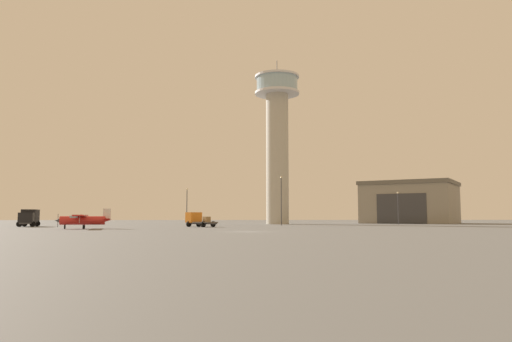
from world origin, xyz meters
TOP-DOWN VIEW (x-y plane):
  - ground_plane at (0.00, 0.00)m, footprint 400.00×400.00m
  - control_tower at (10.60, 57.79)m, footprint 10.99×10.99m
  - hangar at (48.30, 68.78)m, footprint 31.05×30.53m
  - airplane_red at (-23.58, 15.09)m, footprint 8.00×10.23m
  - truck_box_black at (-37.73, 31.77)m, footprint 3.70×5.81m
  - truck_flatbed_orange at (-7.27, 27.73)m, footprint 5.90×6.31m
  - light_post_west at (37.38, 49.19)m, footprint 0.44×0.44m
  - light_post_east at (9.24, 40.17)m, footprint 0.44×0.44m
  - light_post_north at (-10.86, 52.01)m, footprint 0.44×0.44m

SIDE VIEW (x-z plane):
  - ground_plane at x=0.00m, z-range 0.00..0.00m
  - truck_flatbed_orange at x=-7.27m, z-range -0.04..2.53m
  - airplane_red at x=-23.58m, z-range -0.10..2.91m
  - truck_box_black at x=-37.73m, z-range 0.15..3.25m
  - light_post_west at x=37.38m, z-range 0.80..8.28m
  - light_post_north at x=-10.86m, z-range 0.82..9.07m
  - hangar at x=48.30m, z-range 0.02..11.19m
  - light_post_east at x=9.24m, z-range 0.86..11.04m
  - control_tower at x=10.60m, z-range 1.90..42.58m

